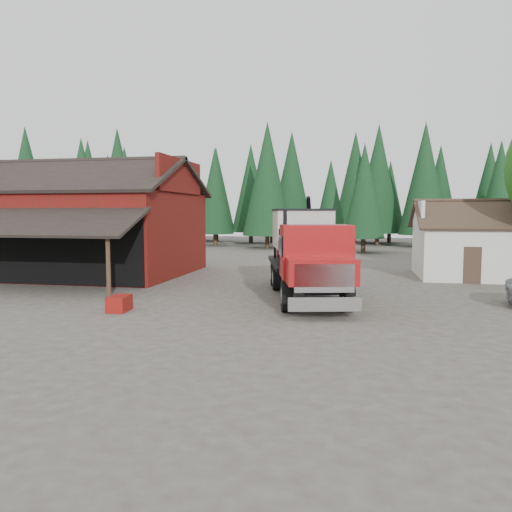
# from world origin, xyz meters

# --- Properties ---
(ground) EXTENTS (120.00, 120.00, 0.00)m
(ground) POSITION_xyz_m (0.00, 0.00, 0.00)
(ground) COLOR #423B34
(ground) RESTS_ON ground
(red_barn) EXTENTS (12.80, 13.63, 7.18)m
(red_barn) POSITION_xyz_m (-11.00, 9.90, 2.69)
(red_barn) COLOR maroon
(red_barn) RESTS_ON ground
(farmhouse) EXTENTS (8.60, 6.42, 4.65)m
(farmhouse) POSITION_xyz_m (13.00, 13.00, 1.67)
(farmhouse) COLOR silver
(farmhouse) RESTS_ON ground
(conifer_backdrop) EXTENTS (76.00, 16.00, 16.00)m
(conifer_backdrop) POSITION_xyz_m (0.00, 42.00, 0.00)
(conifer_backdrop) COLOR black
(conifer_backdrop) RESTS_ON ground
(near_pine_a) EXTENTS (4.40, 4.40, 11.40)m
(near_pine_a) POSITION_xyz_m (-22.00, 28.00, 6.39)
(near_pine_a) COLOR #382619
(near_pine_a) RESTS_ON ground
(near_pine_b) EXTENTS (3.96, 3.96, 10.40)m
(near_pine_b) POSITION_xyz_m (6.00, 30.00, 5.89)
(near_pine_b) COLOR #382619
(near_pine_b) RESTS_ON ground
(near_pine_d) EXTENTS (5.28, 5.28, 13.40)m
(near_pine_d) POSITION_xyz_m (-4.00, 34.00, 7.39)
(near_pine_d) COLOR #382619
(near_pine_d) RESTS_ON ground
(feed_truck) EXTENTS (4.98, 10.65, 4.65)m
(feed_truck) POSITION_xyz_m (3.13, 4.03, 2.17)
(feed_truck) COLOR black
(feed_truck) RESTS_ON ground
(equip_box) EXTENTS (0.79, 1.15, 0.60)m
(equip_box) POSITION_xyz_m (-3.67, -0.73, 0.30)
(equip_box) COLOR maroon
(equip_box) RESTS_ON ground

